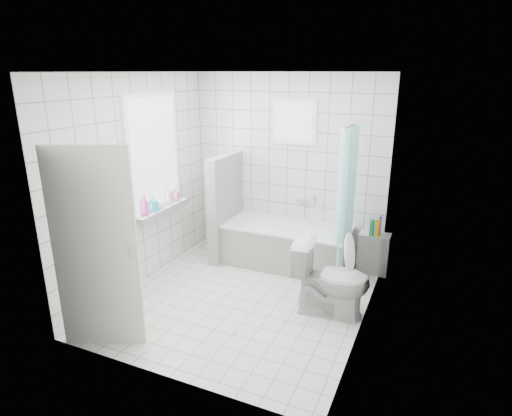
% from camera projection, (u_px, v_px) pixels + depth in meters
% --- Properties ---
extents(ground, '(3.00, 3.00, 0.00)m').
position_uv_depth(ground, '(242.00, 299.00, 5.12)').
color(ground, white).
rests_on(ground, ground).
extents(ceiling, '(3.00, 3.00, 0.00)m').
position_uv_depth(ceiling, '(240.00, 72.00, 4.32)').
color(ceiling, white).
rests_on(ceiling, ground).
extents(wall_back, '(2.80, 0.02, 2.60)m').
position_uv_depth(wall_back, '(287.00, 168.00, 6.03)').
color(wall_back, white).
rests_on(wall_back, ground).
extents(wall_front, '(2.80, 0.02, 2.60)m').
position_uv_depth(wall_front, '(160.00, 243.00, 3.42)').
color(wall_front, white).
rests_on(wall_front, ground).
extents(wall_left, '(0.02, 3.00, 2.60)m').
position_uv_depth(wall_left, '(139.00, 182.00, 5.26)').
color(wall_left, white).
rests_on(wall_left, ground).
extents(wall_right, '(0.02, 3.00, 2.60)m').
position_uv_depth(wall_right, '(370.00, 211.00, 4.18)').
color(wall_right, white).
rests_on(wall_right, ground).
extents(window_left, '(0.01, 0.90, 1.40)m').
position_uv_depth(window_left, '(155.00, 154.00, 5.41)').
color(window_left, white).
rests_on(window_left, wall_left).
extents(window_back, '(0.50, 0.01, 0.50)m').
position_uv_depth(window_back, '(294.00, 122.00, 5.75)').
color(window_back, white).
rests_on(window_back, wall_back).
extents(window_sill, '(0.18, 1.02, 0.08)m').
position_uv_depth(window_sill, '(162.00, 210.00, 5.62)').
color(window_sill, white).
rests_on(window_sill, wall_left).
extents(door, '(0.75, 0.36, 2.00)m').
position_uv_depth(door, '(96.00, 251.00, 4.01)').
color(door, silver).
rests_on(door, ground).
extents(bathtub, '(1.71, 0.77, 0.58)m').
position_uv_depth(bathtub, '(287.00, 245.00, 5.95)').
color(bathtub, white).
rests_on(bathtub, ground).
extents(partition_wall, '(0.15, 0.85, 1.50)m').
position_uv_depth(partition_wall, '(226.00, 207.00, 6.12)').
color(partition_wall, white).
rests_on(partition_wall, ground).
extents(tiled_ledge, '(0.40, 0.24, 0.55)m').
position_uv_depth(tiled_ledge, '(374.00, 253.00, 5.74)').
color(tiled_ledge, white).
rests_on(tiled_ledge, ground).
extents(toilet, '(0.88, 0.55, 0.85)m').
position_uv_depth(toilet, '(331.00, 279.00, 4.71)').
color(toilet, silver).
rests_on(toilet, ground).
extents(curtain_rod, '(0.02, 0.80, 0.02)m').
position_uv_depth(curtain_rod, '(352.00, 124.00, 5.10)').
color(curtain_rod, silver).
rests_on(curtain_rod, wall_back).
extents(shower_curtain, '(0.14, 0.48, 1.78)m').
position_uv_depth(shower_curtain, '(345.00, 199.00, 5.26)').
color(shower_curtain, '#52F3F2').
rests_on(shower_curtain, curtain_rod).
extents(tub_faucet, '(0.18, 0.06, 0.06)m').
position_uv_depth(tub_faucet, '(302.00, 201.00, 6.03)').
color(tub_faucet, silver).
rests_on(tub_faucet, wall_back).
extents(sill_bottles, '(0.17, 0.77, 0.27)m').
position_uv_depth(sill_bottles, '(160.00, 200.00, 5.53)').
color(sill_bottles, '#DB55B4').
rests_on(sill_bottles, window_sill).
extents(ledge_bottles, '(0.13, 0.16, 0.25)m').
position_uv_depth(ledge_bottles, '(376.00, 227.00, 5.57)').
color(ledge_bottles, '#178A43').
rests_on(ledge_bottles, tiled_ledge).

